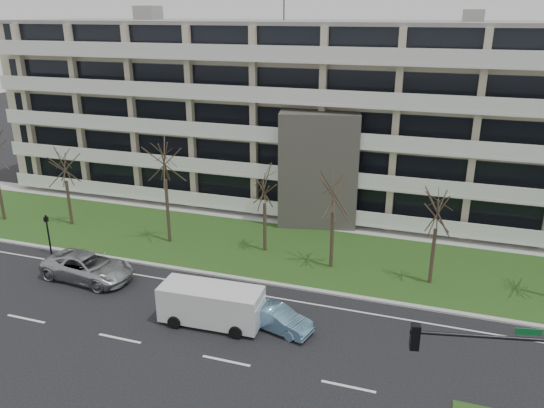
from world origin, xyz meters
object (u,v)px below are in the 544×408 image
(white_van, at_px, (212,302))
(traffic_signal, at_px, (503,380))
(pedestrian_signal, at_px, (48,230))
(blue_sedan, at_px, (277,318))
(silver_pickup, at_px, (88,267))

(white_van, bearing_deg, traffic_signal, -24.74)
(traffic_signal, relative_size, pedestrian_signal, 2.06)
(blue_sedan, xyz_separation_m, traffic_signal, (10.27, -6.20, 3.25))
(white_van, relative_size, pedestrian_signal, 1.92)
(pedestrian_signal, bearing_deg, silver_pickup, -46.85)
(silver_pickup, xyz_separation_m, white_van, (9.59, -2.21, 0.46))
(blue_sedan, height_order, pedestrian_signal, pedestrian_signal)
(traffic_signal, xyz_separation_m, pedestrian_signal, (-28.12, 10.12, -2.04))
(traffic_signal, distance_m, pedestrian_signal, 29.96)
(blue_sedan, relative_size, traffic_signal, 0.65)
(blue_sedan, xyz_separation_m, pedestrian_signal, (-17.85, 3.92, 1.22))
(silver_pickup, relative_size, white_van, 1.06)
(silver_pickup, height_order, traffic_signal, traffic_signal)
(silver_pickup, bearing_deg, white_van, -98.46)
(silver_pickup, bearing_deg, blue_sedan, -92.82)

